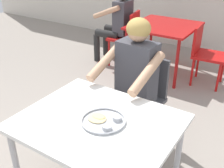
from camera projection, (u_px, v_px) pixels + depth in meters
name	position (u px, v px, depth m)	size (l,w,h in m)	color
table_foreground	(98.00, 130.00, 1.86)	(1.04, 0.85, 0.74)	white
thali_tray	(104.00, 121.00, 1.80)	(0.30, 0.30, 0.03)	#B7BABF
chair_foreground	(142.00, 93.00, 2.62)	(0.46, 0.42, 0.86)	#3F3F44
diner_foreground	(131.00, 78.00, 2.36)	(0.52, 0.57, 1.26)	#3D3D3D
table_background_red	(164.00, 30.00, 3.98)	(0.89, 0.95, 0.74)	#B71414
chair_red_left	(128.00, 34.00, 4.31)	(0.48, 0.49, 0.86)	#B41313
chair_red_right	(205.00, 51.00, 3.72)	(0.45, 0.44, 0.81)	red
patron_background	(118.00, 18.00, 4.33)	(0.57, 0.52, 1.21)	black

